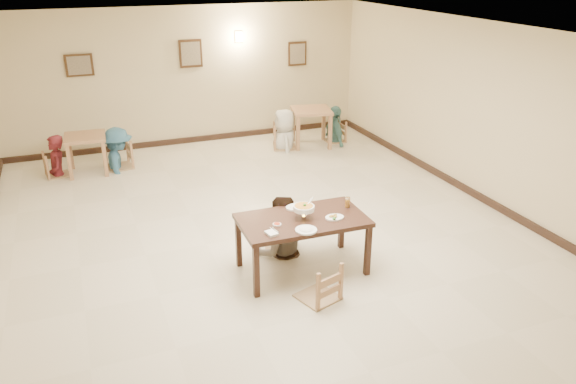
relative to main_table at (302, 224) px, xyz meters
name	(u,v)px	position (x,y,z in m)	size (l,w,h in m)	color
floor	(263,234)	(-0.15, 1.19, -0.70)	(10.00, 10.00, 0.00)	beige
ceiling	(259,33)	(-0.15, 1.19, 2.30)	(10.00, 10.00, 0.00)	white
wall_back	(187,77)	(-0.15, 6.19, 0.80)	(10.00, 10.00, 0.00)	beige
wall_front	(504,353)	(-0.15, -3.81, 0.80)	(10.00, 10.00, 0.00)	beige
wall_right	(487,115)	(3.85, 1.19, 0.80)	(10.00, 10.00, 0.00)	beige
baseboard_back	(192,140)	(-0.15, 6.16, -0.64)	(8.00, 0.06, 0.12)	black
baseboard_right	(475,194)	(3.82, 1.19, -0.64)	(0.06, 10.00, 0.12)	black
picture_a	(79,65)	(-2.35, 6.14, 1.20)	(0.55, 0.04, 0.45)	#362112
picture_b	(191,54)	(-0.05, 6.14, 1.30)	(0.50, 0.04, 0.60)	#362112
picture_c	(297,54)	(2.45, 6.14, 1.15)	(0.45, 0.04, 0.55)	#362112
wall_sconce	(239,37)	(1.05, 6.15, 1.60)	(0.16, 0.05, 0.22)	#FFD88C
main_table	(302,224)	(0.00, 0.00, 0.00)	(1.68, 0.97, 0.78)	#361E15
chair_far	(279,221)	(-0.07, 0.72, -0.27)	(0.41, 0.41, 0.87)	tan
chair_near	(319,264)	(-0.08, -0.70, -0.21)	(0.46, 0.46, 0.97)	tan
main_diner	(280,197)	(-0.09, 0.61, 0.15)	(0.83, 0.64, 1.70)	gray
curry_warmer	(304,208)	(0.01, -0.01, 0.23)	(0.31, 0.28, 0.25)	silver
rice_plate_far	(297,207)	(0.05, 0.33, 0.10)	(0.30, 0.30, 0.07)	white
rice_plate_near	(306,230)	(-0.10, -0.35, 0.10)	(0.27, 0.27, 0.06)	white
fried_plate	(335,217)	(0.39, -0.16, 0.10)	(0.25, 0.25, 0.06)	white
chili_dish	(277,224)	(-0.38, -0.07, 0.09)	(0.11, 0.11, 0.02)	white
napkin_cutlery	(272,233)	(-0.53, -0.28, 0.10)	(0.17, 0.25, 0.03)	white
drink_glass	(348,203)	(0.71, 0.10, 0.15)	(0.07, 0.07, 0.14)	white
bg_table_left	(85,142)	(-2.46, 4.97, -0.08)	(0.81, 0.81, 0.76)	tan
bg_table_right	(311,115)	(2.30, 4.96, -0.01)	(1.00, 1.00, 0.83)	tan
bg_chair_ll	(55,154)	(-3.04, 5.02, -0.25)	(0.42, 0.42, 0.91)	tan
bg_chair_lr	(116,142)	(-1.88, 5.05, -0.16)	(0.51, 0.51, 1.08)	tan
bg_chair_rl	(285,125)	(1.68, 4.99, -0.18)	(0.49, 0.49, 1.04)	tan
bg_chair_rr	(335,122)	(2.93, 5.02, -0.24)	(0.43, 0.43, 0.91)	tan
bg_diner_a	(52,136)	(-3.04, 5.02, 0.11)	(0.59, 0.39, 1.61)	maroon
bg_diner_b	(115,128)	(-1.88, 5.05, 0.13)	(1.07, 0.61, 1.65)	teal
bg_diner_c	(285,109)	(1.68, 4.99, 0.18)	(0.86, 0.56, 1.76)	silver
bg_diner_d	(336,106)	(2.93, 5.02, 0.13)	(0.97, 0.40, 1.66)	slate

